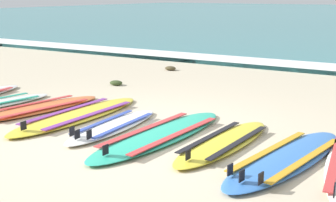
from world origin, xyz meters
TOP-DOWN VIEW (x-y plane):
  - ground_plane at (0.00, 0.00)m, footprint 80.00×80.00m
  - wave_foam_strip at (0.00, 6.42)m, footprint 80.00×1.11m
  - surfboard_2 at (-2.00, 0.33)m, footprint 0.93×2.31m
  - surfboard_3 at (-1.21, 0.35)m, footprint 0.66×2.58m
  - surfboard_4 at (-0.42, 0.17)m, footprint 0.56×1.92m
  - surfboard_5 at (0.31, 0.18)m, footprint 0.80×2.63m
  - surfboard_6 at (1.12, 0.31)m, footprint 0.62×2.11m
  - surfboard_7 at (1.92, 0.17)m, footprint 0.95×2.45m
  - seaweed_clump_near_shoreline at (-2.22, 4.64)m, footprint 0.27×0.21m
  - seaweed_clump_mid_sand at (-2.21, 2.55)m, footprint 0.27×0.21m

SIDE VIEW (x-z plane):
  - ground_plane at x=0.00m, z-range 0.00..0.00m
  - surfboard_5 at x=0.31m, z-range -0.05..0.13m
  - surfboard_3 at x=-1.21m, z-range -0.05..0.13m
  - surfboard_2 at x=-2.00m, z-range -0.05..0.13m
  - surfboard_6 at x=1.12m, z-range -0.05..0.13m
  - surfboard_7 at x=1.92m, z-range -0.05..0.13m
  - surfboard_4 at x=-0.42m, z-range -0.05..0.13m
  - seaweed_clump_mid_sand at x=-2.21m, z-range 0.00..0.09m
  - seaweed_clump_near_shoreline at x=-2.22m, z-range 0.00..0.09m
  - wave_foam_strip at x=0.00m, z-range 0.00..0.11m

